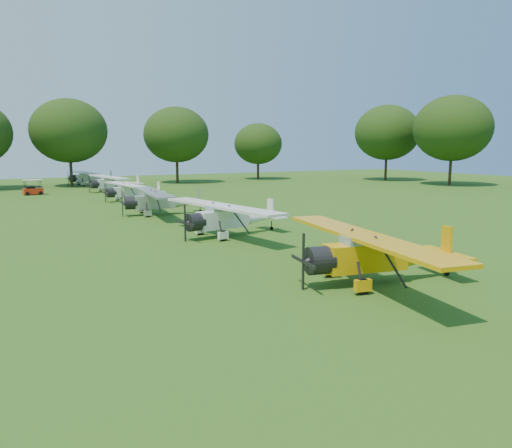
# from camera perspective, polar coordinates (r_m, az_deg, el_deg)

# --- Properties ---
(ground) EXTENTS (160.00, 160.00, 0.00)m
(ground) POSITION_cam_1_polar(r_m,az_deg,el_deg) (26.33, 2.38, -3.94)
(ground) COLOR #244D13
(ground) RESTS_ON ground
(tree_belt) EXTENTS (137.36, 130.27, 14.52)m
(tree_belt) POSITION_cam_1_polar(r_m,az_deg,el_deg) (27.89, 8.82, 13.27)
(tree_belt) COLOR #2E2312
(tree_belt) RESTS_ON ground
(aircraft_2) EXTENTS (7.59, 12.00, 2.36)m
(aircraft_2) POSITION_cam_1_polar(r_m,az_deg,el_deg) (21.99, 13.63, -3.06)
(aircraft_2) COLOR #DC9C09
(aircraft_2) RESTS_ON ground
(aircraft_3) EXTENTS (7.36, 11.66, 2.29)m
(aircraft_3) POSITION_cam_1_polar(r_m,az_deg,el_deg) (32.81, -3.07, 0.96)
(aircraft_3) COLOR white
(aircraft_3) RESTS_ON ground
(aircraft_4) EXTENTS (7.15, 11.37, 2.23)m
(aircraft_4) POSITION_cam_1_polar(r_m,az_deg,el_deg) (43.91, -10.83, 2.76)
(aircraft_4) COLOR #B3B3B8
(aircraft_4) RESTS_ON ground
(aircraft_5) EXTENTS (6.49, 10.32, 2.03)m
(aircraft_5) POSITION_cam_1_polar(r_m,az_deg,el_deg) (55.84, -13.99, 3.79)
(aircraft_5) COLOR white
(aircraft_5) RESTS_ON ground
(aircraft_6) EXTENTS (7.08, 11.23, 2.20)m
(aircraft_6) POSITION_cam_1_polar(r_m,az_deg,el_deg) (68.04, -15.96, 4.65)
(aircraft_6) COLOR white
(aircraft_6) RESTS_ON ground
(aircraft_7) EXTENTS (6.95, 11.06, 2.17)m
(aircraft_7) POSITION_cam_1_polar(r_m,az_deg,el_deg) (81.10, -18.49, 5.14)
(aircraft_7) COLOR #B3B3B8
(aircraft_7) RESTS_ON ground
(golf_cart) EXTENTS (2.33, 1.60, 1.86)m
(golf_cart) POSITION_cam_1_polar(r_m,az_deg,el_deg) (66.97, -24.18, 3.59)
(golf_cart) COLOR red
(golf_cart) RESTS_ON ground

